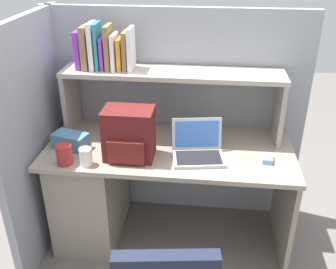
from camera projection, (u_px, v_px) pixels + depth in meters
ground_plane at (169, 234)px, 2.84m from camera, size 8.00×8.00×0.00m
desk at (113, 185)px, 2.69m from camera, size 1.60×0.70×0.73m
cubicle_partition_rear at (175, 117)px, 2.82m from camera, size 1.84×0.05×1.55m
cubicle_partition_left at (39, 138)px, 2.52m from camera, size 0.05×1.06×1.55m
overhead_hutch at (172, 85)px, 2.52m from camera, size 1.44×0.28×0.45m
reference_books_on_shelf at (104, 49)px, 2.46m from camera, size 0.37×0.17×0.30m
laptop at (198, 149)px, 2.38m from camera, size 0.35×0.30×0.22m
backpack at (129, 135)px, 2.33m from camera, size 0.30×0.23×0.32m
computer_mouse at (268, 159)px, 2.35m from camera, size 0.07×0.11×0.03m
paper_cup at (86, 157)px, 2.29m from camera, size 0.08×0.08×0.11m
tissue_box at (71, 141)px, 2.48m from camera, size 0.24×0.18×0.10m
snack_canister at (64, 155)px, 2.30m from camera, size 0.10×0.10×0.12m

